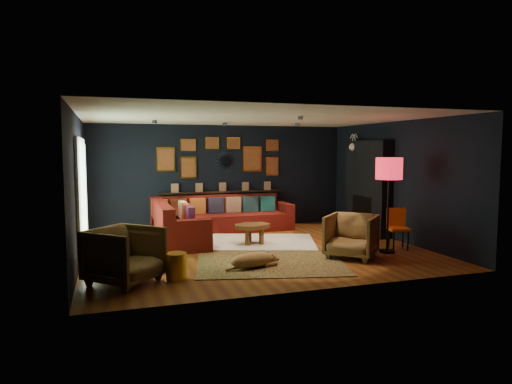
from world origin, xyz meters
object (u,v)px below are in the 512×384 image
object	(u,v)px
armchair_left	(125,253)
floor_lamp	(389,172)
sectional	(206,222)
dog	(252,257)
coffee_table	(252,228)
gold_stool	(176,266)
armchair_right	(351,234)
orange_chair	(398,225)
pouf	(181,231)

from	to	relation	value
armchair_left	floor_lamp	distance (m)	5.06
sectional	armchair_left	bearing A→B (deg)	-119.78
sectional	dog	distance (m)	3.14
coffee_table	armchair_left	world-z (taller)	armchair_left
sectional	gold_stool	bearing A→B (deg)	-109.23
sectional	dog	bearing A→B (deg)	-87.71
armchair_left	gold_stool	bearing A→B (deg)	-47.54
armchair_left	gold_stool	size ratio (longest dim) A/B	2.25
gold_stool	armchair_right	bearing A→B (deg)	7.67
gold_stool	orange_chair	size ratio (longest dim) A/B	0.51
coffee_table	orange_chair	bearing A→B (deg)	-24.39
armchair_left	dog	size ratio (longest dim) A/B	0.85
orange_chair	floor_lamp	distance (m)	1.18
armchair_right	gold_stool	xyz separation A→B (m)	(-3.29, -0.44, -0.24)
armchair_right	orange_chair	bearing A→B (deg)	61.99
sectional	floor_lamp	distance (m)	4.28
armchair_left	gold_stool	world-z (taller)	armchair_left
sectional	armchair_right	distance (m)	3.64
coffee_table	gold_stool	size ratio (longest dim) A/B	2.16
dog	pouf	bearing A→B (deg)	93.07
pouf	gold_stool	xyz separation A→B (m)	(-0.56, -3.10, 0.02)
armchair_right	gold_stool	bearing A→B (deg)	-127.87
pouf	sectional	bearing A→B (deg)	26.04
pouf	armchair_right	size ratio (longest dim) A/B	0.54
coffee_table	pouf	bearing A→B (deg)	142.08
armchair_right	orange_chair	xyz separation A→B (m)	(1.28, 0.41, 0.03)
coffee_table	gold_stool	xyz separation A→B (m)	(-1.89, -2.07, -0.15)
armchair_right	pouf	bearing A→B (deg)	-179.79
armchair_right	dog	distance (m)	2.00
coffee_table	pouf	world-z (taller)	coffee_table
coffee_table	dog	world-z (taller)	coffee_table
armchair_left	gold_stool	xyz separation A→B (m)	(0.75, -0.03, -0.26)
sectional	coffee_table	distance (m)	1.52
sectional	gold_stool	xyz separation A→B (m)	(-1.19, -3.41, -0.12)
sectional	floor_lamp	xyz separation A→B (m)	(2.97, -2.82, 1.23)
coffee_table	floor_lamp	xyz separation A→B (m)	(2.27, -1.47, 1.20)
gold_stool	dog	size ratio (longest dim) A/B	0.38
sectional	armchair_left	size ratio (longest dim) A/B	3.67
gold_stool	floor_lamp	bearing A→B (deg)	8.09
pouf	armchair_left	distance (m)	3.35
armchair_left	dog	bearing A→B (deg)	-38.51
pouf	floor_lamp	world-z (taller)	floor_lamp
coffee_table	floor_lamp	bearing A→B (deg)	-32.95
floor_lamp	gold_stool	bearing A→B (deg)	-171.91
coffee_table	armchair_left	size ratio (longest dim) A/B	0.96
sectional	orange_chair	bearing A→B (deg)	-37.14
coffee_table	dog	bearing A→B (deg)	-107.77
armchair_left	orange_chair	size ratio (longest dim) A/B	1.15
coffee_table	gold_stool	bearing A→B (deg)	-132.43
sectional	orange_chair	distance (m)	4.25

